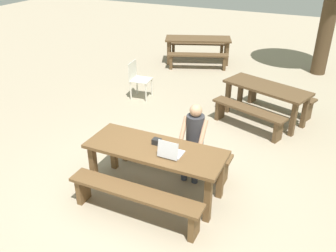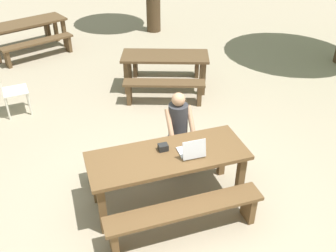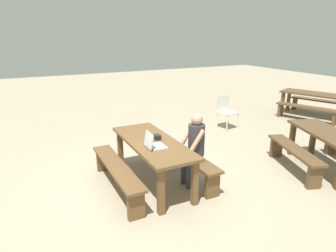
# 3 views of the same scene
# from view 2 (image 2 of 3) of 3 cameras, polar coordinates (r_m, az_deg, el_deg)

# --- Properties ---
(ground_plane) EXTENTS (30.00, 30.00, 0.00)m
(ground_plane) POSITION_cam_2_polar(r_m,az_deg,el_deg) (5.21, -0.02, -11.01)
(ground_plane) COLOR tan
(picnic_table_front) EXTENTS (2.01, 0.76, 0.77)m
(picnic_table_front) POSITION_cam_2_polar(r_m,az_deg,el_deg) (4.78, -0.02, -5.39)
(picnic_table_front) COLOR brown
(picnic_table_front) RESTS_ON ground
(bench_near) EXTENTS (1.91, 0.30, 0.46)m
(bench_near) POSITION_cam_2_polar(r_m,az_deg,el_deg) (4.54, 2.56, -13.14)
(bench_near) COLOR brown
(bench_near) RESTS_ON ground
(bench_far) EXTENTS (1.91, 0.30, 0.46)m
(bench_far) POSITION_cam_2_polar(r_m,az_deg,el_deg) (5.45, -2.12, -3.95)
(bench_far) COLOR brown
(bench_far) RESTS_ON ground
(laptop) EXTENTS (0.30, 0.30, 0.25)m
(laptop) POSITION_cam_2_polar(r_m,az_deg,el_deg) (4.68, 3.61, -3.71)
(laptop) COLOR silver
(laptop) RESTS_ON picnic_table_front
(small_pouch) EXTENTS (0.12, 0.10, 0.08)m
(small_pouch) POSITION_cam_2_polar(r_m,az_deg,el_deg) (4.76, -0.74, -3.24)
(small_pouch) COLOR black
(small_pouch) RESTS_ON picnic_table_front
(person_seated) EXTENTS (0.38, 0.39, 1.25)m
(person_seated) POSITION_cam_2_polar(r_m,az_deg,el_deg) (5.29, 1.68, -0.26)
(person_seated) COLOR #333847
(person_seated) RESTS_ON ground
(plastic_chair) EXTENTS (0.49, 0.49, 0.86)m
(plastic_chair) POSITION_cam_2_polar(r_m,az_deg,el_deg) (7.36, -22.78, 4.99)
(plastic_chair) COLOR silver
(plastic_chair) RESTS_ON ground
(picnic_table_mid) EXTENTS (2.05, 1.35, 0.75)m
(picnic_table_mid) POSITION_cam_2_polar(r_m,az_deg,el_deg) (10.15, -20.74, 13.84)
(picnic_table_mid) COLOR brown
(picnic_table_mid) RESTS_ON ground
(bench_mid_south) EXTENTS (1.72, 0.90, 0.44)m
(bench_mid_south) POSITION_cam_2_polar(r_m,az_deg,el_deg) (9.70, -19.06, 11.43)
(bench_mid_south) COLOR brown
(bench_mid_south) RESTS_ON ground
(bench_mid_north) EXTENTS (1.72, 0.90, 0.44)m
(bench_mid_north) POSITION_cam_2_polar(r_m,az_deg,el_deg) (10.79, -21.63, 13.05)
(bench_mid_north) COLOR brown
(bench_mid_north) RESTS_ON ground
(picnic_table_rear) EXTENTS (1.84, 1.21, 0.74)m
(picnic_table_rear) POSITION_cam_2_polar(r_m,az_deg,el_deg) (7.62, -0.45, 9.80)
(picnic_table_rear) COLOR brown
(picnic_table_rear) RESTS_ON ground
(bench_rear_south) EXTENTS (1.56, 0.80, 0.46)m
(bench_rear_south) POSITION_cam_2_polar(r_m,az_deg,el_deg) (7.18, -0.59, 5.82)
(bench_rear_south) COLOR brown
(bench_rear_south) RESTS_ON ground
(bench_rear_north) EXTENTS (1.56, 0.80, 0.46)m
(bench_rear_north) POSITION_cam_2_polar(r_m,az_deg,el_deg) (8.30, -0.30, 9.72)
(bench_rear_north) COLOR brown
(bench_rear_north) RESTS_ON ground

